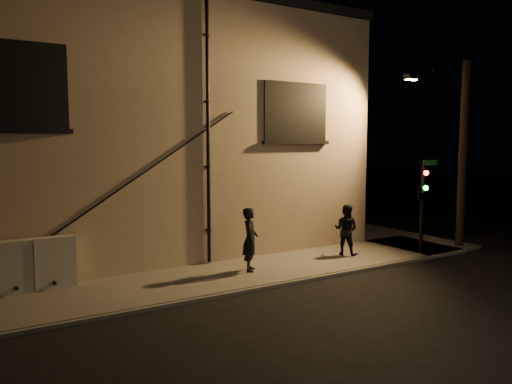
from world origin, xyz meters
TOP-DOWN VIEW (x-y plane):
  - ground at (0.00, 0.00)m, footprint 90.00×90.00m
  - sidewalk at (1.22, 4.39)m, footprint 21.00×16.00m
  - building at (-3.00, 8.99)m, footprint 16.20×12.23m
  - utility_cabinet at (-6.96, 2.70)m, footprint 2.07×0.35m
  - pedestrian_a at (-1.17, 1.46)m, footprint 0.75×0.83m
  - pedestrian_b at (2.73, 1.58)m, footprint 0.98×1.05m
  - traffic_signal at (5.06, 0.40)m, footprint 1.30×1.89m
  - streetlamp_pole at (7.19, 0.51)m, footprint 2.02×1.38m

SIDE VIEW (x-z plane):
  - ground at x=0.00m, z-range 0.00..0.00m
  - sidewalk at x=1.22m, z-range 0.00..0.12m
  - utility_cabinet at x=-6.96m, z-range 0.12..1.48m
  - pedestrian_b at x=2.73m, z-range 0.12..1.84m
  - pedestrian_a at x=-1.17m, z-range 0.12..2.02m
  - traffic_signal at x=5.06m, z-range 0.67..3.88m
  - streetlamp_pole at x=7.19m, z-range 0.24..7.11m
  - building at x=-3.00m, z-range 0.00..8.80m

